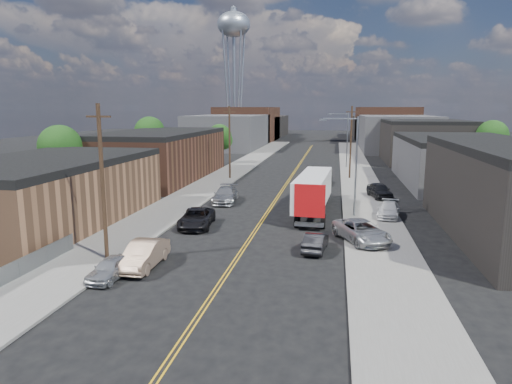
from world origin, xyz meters
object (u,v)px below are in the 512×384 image
at_px(car_right_oncoming, 315,242).
at_px(car_right_lot_a, 361,231).
at_px(water_tower, 234,29).
at_px(car_right_lot_c, 380,190).
at_px(car_ahead_truck, 322,179).
at_px(car_left_c, 197,218).
at_px(car_left_d, 226,195).
at_px(car_left_a, 111,268).
at_px(car_right_lot_b, 389,210).
at_px(semi_truck, 314,189).
at_px(car_left_b, 144,255).

distance_m(car_right_oncoming, car_right_lot_a, 4.01).
xyz_separation_m(water_tower, car_right_lot_c, (33.00, -76.00, -29.71)).
bearing_deg(car_right_lot_c, car_ahead_truck, 113.94).
distance_m(car_right_oncoming, car_ahead_truck, 28.36).
xyz_separation_m(car_right_lot_c, car_ahead_truck, (-6.50, 8.67, -0.27)).
height_order(water_tower, car_right_lot_c, water_tower).
bearing_deg(car_left_c, car_right_oncoming, -32.67).
bearing_deg(car_left_c, car_ahead_truck, 61.14).
bearing_deg(car_right_lot_a, car_left_d, 111.07).
height_order(car_left_a, car_right_lot_b, car_right_lot_b).
bearing_deg(semi_truck, car_right_lot_c, 51.23).
bearing_deg(water_tower, car_right_lot_a, -72.06).
height_order(water_tower, car_left_b, water_tower).
height_order(water_tower, car_left_d, water_tower).
bearing_deg(car_left_a, car_left_c, 87.14).
distance_m(car_right_lot_b, car_ahead_truck, 18.88).
xyz_separation_m(car_left_b, car_right_lot_a, (13.51, 7.53, 0.11)).
bearing_deg(car_right_oncoming, car_left_d, -50.13).
bearing_deg(car_left_a, car_right_lot_a, 37.26).
bearing_deg(car_left_d, car_right_oncoming, -61.17).
height_order(water_tower, car_right_lot_b, water_tower).
height_order(water_tower, car_left_c, water_tower).
bearing_deg(car_left_a, car_left_d, 90.13).
xyz_separation_m(car_left_d, car_right_lot_a, (13.20, -12.54, 0.12)).
relative_size(semi_truck, car_left_c, 2.68).
xyz_separation_m(car_left_b, car_left_d, (0.31, 20.07, -0.01)).
bearing_deg(car_right_lot_b, car_right_lot_a, -98.94).
bearing_deg(car_right_lot_c, car_right_lot_b, -102.92).
height_order(car_left_c, car_ahead_truck, car_left_c).
height_order(car_right_lot_a, car_right_lot_b, car_right_lot_a).
distance_m(semi_truck, car_right_lot_b, 7.07).
xyz_separation_m(car_right_lot_a, car_ahead_truck, (-3.70, 25.96, -0.25)).
xyz_separation_m(semi_truck, car_right_oncoming, (0.74, -12.30, -1.51)).
bearing_deg(car_right_lot_b, water_tower, 121.04).
height_order(water_tower, car_right_oncoming, water_tower).
relative_size(car_right_oncoming, car_right_lot_b, 0.88).
xyz_separation_m(car_left_c, car_right_lot_a, (13.20, -2.43, 0.16)).
relative_size(semi_truck, car_left_b, 2.97).
bearing_deg(water_tower, car_right_lot_b, -68.79).
bearing_deg(water_tower, car_right_oncoming, -74.24).
distance_m(car_right_lot_a, car_right_lot_b, 8.70).
height_order(semi_truck, car_right_lot_a, semi_truck).
relative_size(car_right_oncoming, car_right_lot_c, 0.84).
bearing_deg(car_left_d, car_ahead_truck, 49.74).
bearing_deg(car_right_lot_c, car_left_a, -135.76).
relative_size(car_right_oncoming, car_ahead_truck, 0.82).
xyz_separation_m(car_left_b, car_ahead_truck, (9.81, 33.49, -0.14)).
bearing_deg(car_ahead_truck, car_right_lot_b, -62.95).
bearing_deg(car_left_a, water_tower, 102.35).
height_order(semi_truck, car_left_b, semi_truck).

